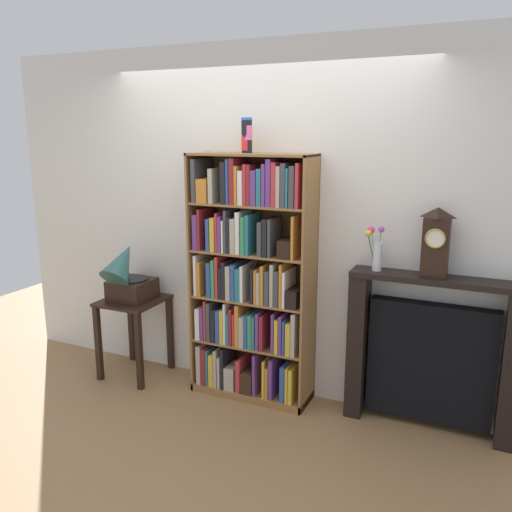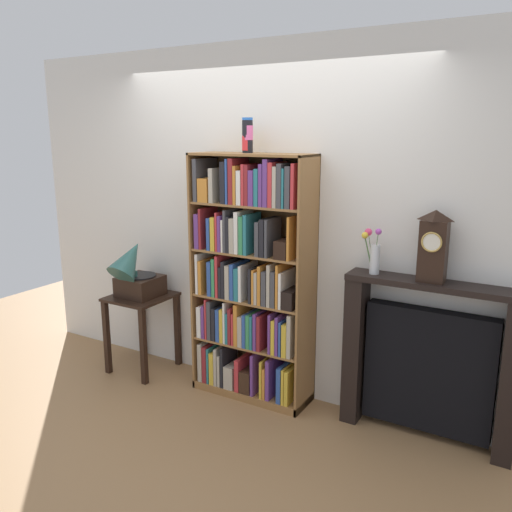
% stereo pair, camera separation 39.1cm
% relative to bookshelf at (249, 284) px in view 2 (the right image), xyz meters
% --- Properties ---
extents(ground_plane, '(7.95, 6.40, 0.02)m').
position_rel_bookshelf_xyz_m(ground_plane, '(0.02, -0.10, -0.91)').
color(ground_plane, '#997047').
extents(wall_back, '(4.95, 0.08, 2.68)m').
position_rel_bookshelf_xyz_m(wall_back, '(0.15, 0.22, 0.43)').
color(wall_back, silver).
rests_on(wall_back, ground).
extents(bookshelf, '(0.93, 0.33, 1.88)m').
position_rel_bookshelf_xyz_m(bookshelf, '(0.00, 0.00, 0.00)').
color(bookshelf, olive).
rests_on(bookshelf, ground).
extents(cup_stack, '(0.08, 0.08, 0.25)m').
position_rel_bookshelf_xyz_m(cup_stack, '(-0.03, 0.03, 1.10)').
color(cup_stack, black).
rests_on(cup_stack, bookshelf).
extents(side_table_left, '(0.48, 0.50, 0.67)m').
position_rel_bookshelf_xyz_m(side_table_left, '(-1.04, -0.07, -0.41)').
color(side_table_left, black).
rests_on(side_table_left, ground).
extents(gramophone, '(0.32, 0.47, 0.54)m').
position_rel_bookshelf_xyz_m(gramophone, '(-1.04, -0.13, -0.02)').
color(gramophone, black).
rests_on(gramophone, side_table_left).
extents(fireplace_mantel, '(1.12, 0.22, 1.10)m').
position_rel_bookshelf_xyz_m(fireplace_mantel, '(1.33, 0.09, -0.37)').
color(fireplace_mantel, black).
rests_on(fireplace_mantel, ground).
extents(mantel_clock, '(0.17, 0.13, 0.46)m').
position_rel_bookshelf_xyz_m(mantel_clock, '(1.31, 0.07, 0.42)').
color(mantel_clock, black).
rests_on(mantel_clock, fireplace_mantel).
extents(flower_vase, '(0.13, 0.10, 0.31)m').
position_rel_bookshelf_xyz_m(flower_vase, '(0.93, 0.06, 0.34)').
color(flower_vase, silver).
rests_on(flower_vase, fireplace_mantel).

